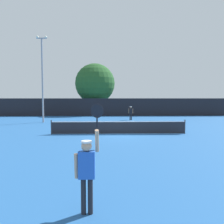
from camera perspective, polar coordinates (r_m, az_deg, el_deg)
name	(u,v)px	position (r m, az deg, el deg)	size (l,w,h in m)	color
ground_plane	(119,134)	(16.65, 1.73, -5.69)	(120.00, 120.00, 0.00)	#235693
tennis_net	(119,127)	(16.57, 1.73, -3.94)	(10.09, 0.08, 1.07)	#232328
perimeter_fence	(112,107)	(32.86, 0.06, 1.26)	(35.79, 0.12, 2.61)	black
player_serving	(87,165)	(5.31, -6.43, -13.54)	(0.67, 0.40, 2.59)	blue
player_receiving	(131,112)	(26.95, 4.86, 0.10)	(0.57, 0.24, 1.66)	black
tennis_ball	(115,128)	(19.89, 0.76, -4.04)	(0.07, 0.07, 0.07)	#CCE033
light_pole	(42,74)	(25.46, -17.52, 9.28)	(1.18, 0.28, 9.37)	gray
large_tree	(95,84)	(36.02, -4.41, 7.33)	(6.38, 6.38, 8.19)	brown
parked_car_near	(121,108)	(40.88, 2.31, 1.01)	(2.02, 4.25, 1.69)	red
parked_car_mid	(163,108)	(41.32, 13.09, 0.94)	(2.45, 4.42, 1.69)	navy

